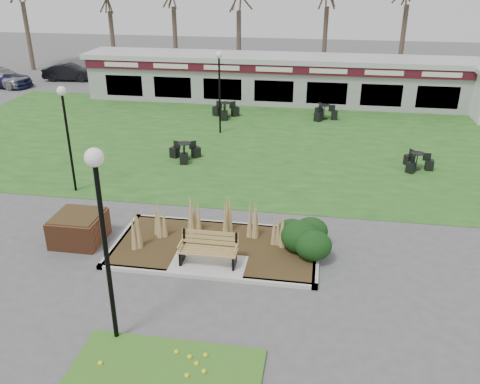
% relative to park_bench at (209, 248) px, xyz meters
% --- Properties ---
extents(ground, '(100.00, 100.00, 0.00)m').
position_rel_park_bench_xyz_m(ground, '(0.00, -0.25, -0.59)').
color(ground, '#515154').
rests_on(ground, ground).
extents(lawn, '(34.00, 16.00, 0.02)m').
position_rel_park_bench_xyz_m(lawn, '(0.00, 11.75, -0.58)').
color(lawn, '#20571B').
rests_on(lawn, ground).
extents(planting_bed, '(6.75, 3.40, 1.27)m').
position_rel_park_bench_xyz_m(planting_bed, '(1.27, 1.10, -0.22)').
color(planting_bed, '#362615').
rests_on(planting_bed, ground).
extents(park_bench, '(1.70, 0.66, 0.93)m').
position_rel_park_bench_xyz_m(park_bench, '(0.00, 0.00, 0.00)').
color(park_bench, olive).
rests_on(park_bench, ground).
extents(brick_planter, '(1.50, 1.50, 0.95)m').
position_rel_park_bench_xyz_m(brick_planter, '(-4.40, 0.75, -0.11)').
color(brick_planter, brown).
rests_on(brick_planter, ground).
extents(food_pavilion, '(24.60, 3.40, 2.90)m').
position_rel_park_bench_xyz_m(food_pavilion, '(0.00, 19.71, 0.89)').
color(food_pavilion, gray).
rests_on(food_pavilion, ground).
extents(lamp_post_near_right, '(0.40, 0.40, 4.80)m').
position_rel_park_bench_xyz_m(lamp_post_near_right, '(-1.48, -3.47, 2.91)').
color(lamp_post_near_right, black).
rests_on(lamp_post_near_right, ground).
extents(lamp_post_mid_left, '(0.34, 0.34, 4.12)m').
position_rel_park_bench_xyz_m(lamp_post_mid_left, '(-6.34, 4.44, 2.42)').
color(lamp_post_mid_left, black).
rests_on(lamp_post_mid_left, ground).
extents(lamp_post_mid_right, '(0.35, 0.35, 4.19)m').
position_rel_park_bench_xyz_m(lamp_post_mid_right, '(-2.22, 12.64, 2.47)').
color(lamp_post_mid_right, black).
rests_on(lamp_post_mid_right, ground).
extents(bistro_set_a, '(1.43, 1.37, 0.77)m').
position_rel_park_bench_xyz_m(bistro_set_a, '(-3.01, 8.48, -0.31)').
color(bistro_set_a, black).
rests_on(bistro_set_a, ground).
extents(bistro_set_b, '(1.33, 1.52, 0.81)m').
position_rel_park_bench_xyz_m(bistro_set_b, '(3.11, 16.10, -0.30)').
color(bistro_set_b, black).
rests_on(bistro_set_b, ground).
extents(bistro_set_c, '(1.59, 1.43, 0.85)m').
position_rel_park_bench_xyz_m(bistro_set_c, '(-2.50, 15.56, -0.29)').
color(bistro_set_c, black).
rests_on(bistro_set_c, ground).
extents(bistro_set_d, '(1.22, 1.38, 0.73)m').
position_rel_park_bench_xyz_m(bistro_set_d, '(7.16, 8.95, -0.32)').
color(bistro_set_d, black).
rests_on(bistro_set_d, ground).
extents(car_silver, '(4.48, 2.65, 1.43)m').
position_rel_park_bench_xyz_m(car_silver, '(-19.83, 20.75, 0.13)').
color(car_silver, '#AFAFB4').
rests_on(car_silver, ground).
extents(car_black, '(3.95, 1.68, 1.27)m').
position_rel_park_bench_xyz_m(car_black, '(-16.02, 23.55, 0.04)').
color(car_black, black).
rests_on(car_black, ground).
extents(car_blue, '(4.83, 2.38, 1.35)m').
position_rel_park_bench_xyz_m(car_blue, '(-19.93, 20.75, 0.09)').
color(car_blue, '#222650').
rests_on(car_blue, ground).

